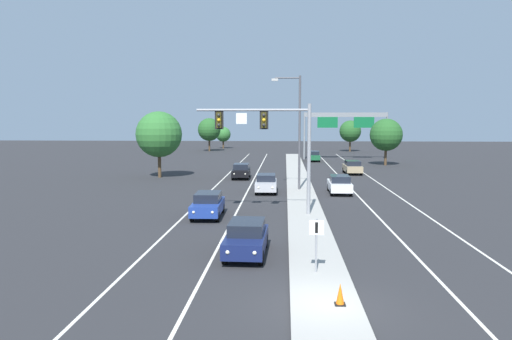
{
  "coord_description": "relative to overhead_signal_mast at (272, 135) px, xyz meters",
  "views": [
    {
      "loc": [
        -1.41,
        -16.3,
        6.32
      ],
      "look_at": [
        -3.2,
        14.2,
        3.2
      ],
      "focal_mm": 34.63,
      "sensor_mm": 36.0,
      "label": 1
    }
  ],
  "objects": [
    {
      "name": "edge_stripe_left",
      "position": [
        -5.78,
        9.23,
        -5.33
      ],
      "size": [
        0.14,
        100.0,
        0.01
      ],
      "primitive_type": "cube",
      "color": "silver",
      "rests_on": "ground"
    },
    {
      "name": "tree_far_right_a",
      "position": [
        13.78,
        67.09,
        -1.3
      ],
      "size": [
        4.28,
        4.28,
        6.19
      ],
      "color": "#4C3823",
      "rests_on": "ground"
    },
    {
      "name": "ground_plane",
      "position": [
        2.22,
        -15.77,
        -5.34
      ],
      "size": [
        260.0,
        260.0,
        0.0
      ],
      "primitive_type": "plane",
      "color": "#28282B"
    },
    {
      "name": "lane_stripe_oncoming_center",
      "position": [
        -2.48,
        9.23,
        -5.33
      ],
      "size": [
        0.14,
        100.0,
        0.01
      ],
      "primitive_type": "cube",
      "color": "silver",
      "rests_on": "ground"
    },
    {
      "name": "tree_far_right_c",
      "position": [
        14.8,
        37.22,
        -1.11
      ],
      "size": [
        4.48,
        4.48,
        6.48
      ],
      "color": "#4C3823",
      "rests_on": "ground"
    },
    {
      "name": "car_receding_white",
      "position": [
        5.52,
        10.25,
        -4.52
      ],
      "size": [
        1.85,
        4.48,
        1.58
      ],
      "color": "silver",
      "rests_on": "ground"
    },
    {
      "name": "tree_far_left_a",
      "position": [
        -12.8,
        76.42,
        -2.24
      ],
      "size": [
        3.29,
        3.29,
        4.75
      ],
      "color": "#4C3823",
      "rests_on": "ground"
    },
    {
      "name": "car_oncoming_silver",
      "position": [
        -0.8,
        10.53,
        -4.52
      ],
      "size": [
        1.87,
        4.49,
        1.58
      ],
      "color": "#B7B7BC",
      "rests_on": "ground"
    },
    {
      "name": "tree_far_left_b",
      "position": [
        -12.9,
        21.03,
        -0.61
      ],
      "size": [
        5.0,
        5.0,
        7.24
      ],
      "color": "#4C3823",
      "rests_on": "ground"
    },
    {
      "name": "car_receding_tan",
      "position": [
        8.71,
        25.8,
        -4.52
      ],
      "size": [
        1.88,
        4.49,
        1.58
      ],
      "color": "tan",
      "rests_on": "ground"
    },
    {
      "name": "car_receding_green",
      "position": [
        5.2,
        43.3,
        -4.52
      ],
      "size": [
        1.89,
        4.5,
        1.58
      ],
      "color": "#195633",
      "rests_on": "ground"
    },
    {
      "name": "highway_sign_gantry",
      "position": [
        10.42,
        47.19,
        0.82
      ],
      "size": [
        13.28,
        0.42,
        7.5
      ],
      "color": "gray",
      "rests_on": "ground"
    },
    {
      "name": "street_lamp_median",
      "position": [
        1.87,
        11.63,
        0.45
      ],
      "size": [
        2.58,
        0.28,
        10.0
      ],
      "color": "#4C4C51",
      "rests_on": "median_island"
    },
    {
      "name": "lane_stripe_receding_center",
      "position": [
        6.92,
        9.23,
        -5.33
      ],
      "size": [
        0.14,
        100.0,
        0.01
      ],
      "primitive_type": "cube",
      "color": "silver",
      "rests_on": "ground"
    },
    {
      "name": "median_sign_post",
      "position": [
        2.1,
        -12.46,
        -3.75
      ],
      "size": [
        0.6,
        0.1,
        2.2
      ],
      "color": "gray",
      "rests_on": "median_island"
    },
    {
      "name": "overhead_signal_mast",
      "position": [
        0.0,
        0.0,
        0.0
      ],
      "size": [
        7.44,
        0.44,
        7.2
      ],
      "color": "gray",
      "rests_on": "median_island"
    },
    {
      "name": "car_oncoming_black",
      "position": [
        -3.89,
        20.72,
        -4.52
      ],
      "size": [
        1.9,
        4.5,
        1.58
      ],
      "color": "black",
      "rests_on": "ground"
    },
    {
      "name": "car_oncoming_blue",
      "position": [
        -4.19,
        -0.55,
        -4.52
      ],
      "size": [
        1.9,
        4.5,
        1.58
      ],
      "color": "navy",
      "rests_on": "ground"
    },
    {
      "name": "median_island",
      "position": [
        2.22,
        2.23,
        -5.26
      ],
      "size": [
        2.4,
        110.0,
        0.15
      ],
      "primitive_type": "cube",
      "color": "#9E9B93",
      "rests_on": "ground"
    },
    {
      "name": "traffic_cone_median_nose",
      "position": [
        2.68,
        -15.97,
        -4.83
      ],
      "size": [
        0.36,
        0.36,
        0.74
      ],
      "color": "black",
      "rests_on": "median_island"
    },
    {
      "name": "edge_stripe_right",
      "position": [
        10.22,
        9.23,
        -5.33
      ],
      "size": [
        0.14,
        100.0,
        0.01
      ],
      "primitive_type": "cube",
      "color": "silver",
      "rests_on": "ground"
    },
    {
      "name": "car_oncoming_navy",
      "position": [
        -0.96,
        -9.5,
        -4.52
      ],
      "size": [
        1.91,
        4.51,
        1.58
      ],
      "color": "#141E4C",
      "rests_on": "ground"
    },
    {
      "name": "tree_far_left_c",
      "position": [
        -14.41,
        66.74,
        -1.0
      ],
      "size": [
        4.59,
        4.59,
        6.64
      ],
      "color": "#4C3823",
      "rests_on": "ground"
    }
  ]
}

